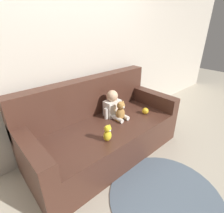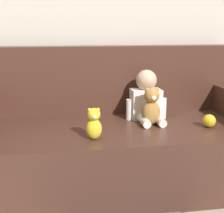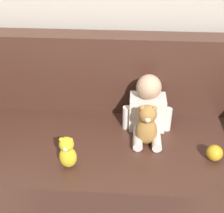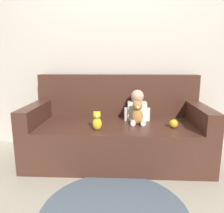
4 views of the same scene
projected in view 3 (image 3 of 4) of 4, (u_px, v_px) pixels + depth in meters
The scene contains 6 objects.
ground_plane at pixel (109, 188), 2.23m from camera, with size 12.00×12.00×0.00m, color #B7AD99.
couch at pixel (109, 145), 2.10m from camera, with size 2.06×0.92×1.01m.
person_baby at pixel (148, 108), 1.98m from camera, with size 0.32×0.34×0.38m.
teddy_bear_brown at pixel (147, 126), 1.86m from camera, with size 0.16×0.13×0.27m.
plush_toy_side at pixel (67, 153), 1.70m from camera, with size 0.10×0.09×0.20m.
toy_ball at pixel (215, 153), 1.78m from camera, with size 0.09×0.09×0.09m.
Camera 3 is at (0.13, -1.56, 1.69)m, focal length 50.00 mm.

